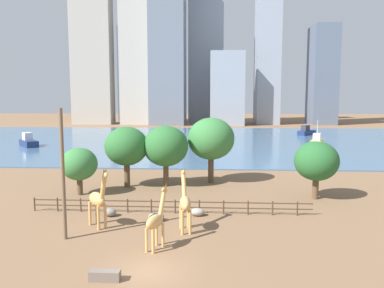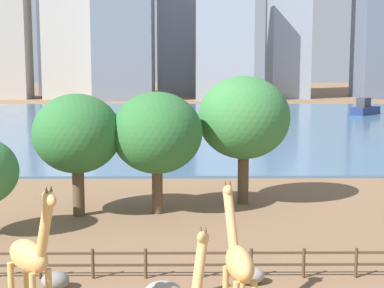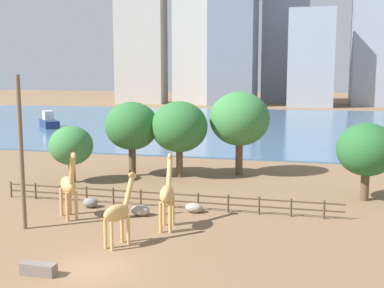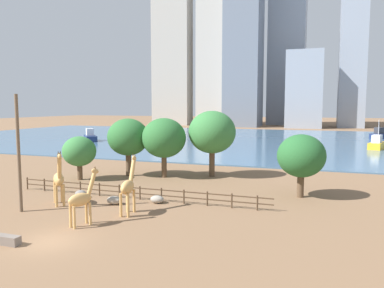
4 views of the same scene
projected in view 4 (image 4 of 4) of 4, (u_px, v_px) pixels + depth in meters
name	position (u px, v px, depth m)	size (l,w,h in m)	color
ground_plane	(256.00, 139.00, 99.77)	(400.00, 400.00, 0.00)	brown
harbor_water	(254.00, 140.00, 96.94)	(180.00, 86.00, 0.20)	#476B8C
giraffe_tall	(82.00, 199.00, 27.80)	(1.53, 2.65, 4.36)	tan
giraffe_companion	(59.00, 179.00, 33.55)	(2.55, 2.61, 5.10)	tan
giraffe_young	(128.00, 187.00, 30.81)	(1.21, 3.39, 4.85)	tan
utility_pole	(19.00, 154.00, 31.20)	(0.28, 0.28, 9.91)	brown
boulder_near_fence	(157.00, 199.00, 34.42)	(1.29, 0.95, 0.71)	gray
boulder_by_pole	(81.00, 194.00, 36.46)	(1.13, 1.00, 0.75)	gray
boulder_small	(114.00, 200.00, 33.99)	(1.39, 1.00, 0.75)	gray
feeding_trough	(7.00, 240.00, 24.14)	(1.80, 0.60, 0.60)	#72665B
enclosure_fence	(133.00, 191.00, 35.90)	(26.12, 0.14, 1.30)	#4C3826
tree_left_large	(128.00, 137.00, 47.38)	(5.23, 5.23, 7.34)	brown
tree_center_broad	(164.00, 138.00, 46.36)	(5.48, 5.48, 7.43)	brown
tree_right_tall	(79.00, 152.00, 45.01)	(4.02, 4.02, 5.28)	brown
tree_left_small	(301.00, 156.00, 36.30)	(4.65, 4.65, 6.19)	brown
tree_right_small	(212.00, 132.00, 46.89)	(5.94, 5.94, 8.31)	brown
boat_ferry	(377.00, 144.00, 75.88)	(4.38, 6.98, 5.91)	gold
boat_sailboat	(381.00, 135.00, 100.19)	(6.41, 6.61, 2.98)	navy
boat_tug	(90.00, 137.00, 92.94)	(6.47, 6.91, 3.07)	navy
skyline_tower_needle	(210.00, 77.00, 190.53)	(10.47, 8.13, 46.79)	slate
skyline_block_central	(244.00, 39.00, 158.23)	(14.76, 15.89, 73.99)	slate
skyline_tower_glass	(355.00, 8.00, 151.02)	(9.99, 15.92, 96.29)	#939EAD
skyline_block_left	(288.00, 25.00, 174.21)	(16.48, 15.81, 93.04)	#939EAD
skyline_block_right	(172.00, 9.00, 170.22)	(17.49, 8.13, 105.99)	#ADA89E
skyline_block_wide	(217.00, 41.00, 167.51)	(15.85, 13.72, 76.01)	#B7B2A8
skyline_tower_far	(304.00, 90.00, 149.69)	(14.18, 11.32, 30.67)	#939EAD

